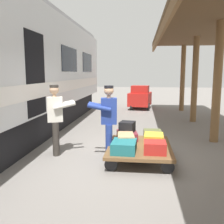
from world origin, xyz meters
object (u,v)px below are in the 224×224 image
Objects in this scene: suitcase_olive_duffel at (153,136)px; suitcase_red_plastic at (155,147)px; suitcase_tan_vintage at (126,140)px; porter_by_door at (56,117)px; suitcase_burgundy_valise at (127,135)px; baggage_tug at (140,98)px; luggage_cart at (139,147)px; suitcase_black_hardshell at (127,127)px; porter_in_overalls at (108,119)px; suitcase_yellow_case at (154,140)px; suitcase_teal_softside at (124,147)px.

suitcase_olive_duffel is 1.31× the size of suitcase_red_plastic.
porter_by_door is at bearing -5.68° from suitcase_tan_vintage.
suitcase_burgundy_valise is 0.33× the size of baggage_tug.
suitcase_black_hardshell is (0.31, -0.50, 0.37)m from luggage_cart.
suitcase_red_plastic is at bearing 140.84° from suitcase_tan_vintage.
suitcase_burgundy_valise is (0.64, -1.04, -0.02)m from suitcase_red_plastic.
suitcase_black_hardshell is 0.68m from porter_in_overalls.
suitcase_olive_duffel is at bearing 92.72° from baggage_tug.
luggage_cart is 0.36m from suitcase_tan_vintage.
porter_by_door is 0.92× the size of baggage_tug.
suitcase_yellow_case is 0.28× the size of baggage_tug.
porter_by_door reaches higher than suitcase_tan_vintage.
suitcase_black_hardshell is 0.21× the size of porter_in_overalls.
suitcase_tan_vintage is 1.68× the size of suitcase_black_hardshell.
suitcase_olive_duffel is 0.67m from suitcase_black_hardshell.
suitcase_burgundy_valise is 7.90m from baggage_tug.
suitcase_red_plastic is 1.22m from suitcase_burgundy_valise.
baggage_tug is (-0.26, -7.91, -0.03)m from suitcase_black_hardshell.
suitcase_yellow_case is 8.42m from baggage_tug.
suitcase_olive_duffel is (-0.32, -0.52, 0.16)m from luggage_cart.
baggage_tug is (-0.26, -8.41, 0.16)m from suitcase_tan_vintage.
porter_in_overalls reaches higher than suitcase_black_hardshell.
porter_by_door is (1.70, 0.34, 0.26)m from suitcase_black_hardshell.
baggage_tug is at bearing -91.79° from suitcase_tan_vintage.
porter_by_door is at bearing 11.69° from suitcase_burgundy_valise.
suitcase_teal_softside reaches higher than suitcase_olive_duffel.
suitcase_tan_vintage is at bearing 0.00° from suitcase_yellow_case.
porter_by_door is (2.34, -0.69, 0.47)m from suitcase_red_plastic.
suitcase_black_hardshell reaches higher than luggage_cart.
porter_in_overalls is at bearing -27.98° from suitcase_red_plastic.
suitcase_black_hardshell is 7.91m from baggage_tug.
suitcase_black_hardshell is at bearing 1.45° from suitcase_olive_duffel.
suitcase_tan_vintage is (0.64, 0.52, 0.02)m from suitcase_olive_duffel.
luggage_cart is 0.63m from suitcase_teal_softside.
suitcase_burgundy_valise is 0.35× the size of porter_by_door.
suitcase_black_hardshell reaches higher than suitcase_tan_vintage.
suitcase_black_hardshell reaches higher than suitcase_teal_softside.
baggage_tug reaches higher than suitcase_teal_softside.
suitcase_yellow_case is at bearing 92.56° from baggage_tug.
suitcase_yellow_case reaches higher than suitcase_burgundy_valise.
suitcase_olive_duffel is at bearing -90.00° from suitcase_yellow_case.
suitcase_tan_vintage is at bearing 174.32° from porter_by_door.
suitcase_burgundy_valise is (0.00, -1.04, -0.02)m from suitcase_teal_softside.
suitcase_red_plastic is 0.27× the size of porter_by_door.
luggage_cart is 5.24× the size of suitcase_black_hardshell.
suitcase_red_plastic reaches higher than suitcase_burgundy_valise.
suitcase_olive_duffel is at bearing 180.00° from suitcase_burgundy_valise.
suitcase_olive_duffel is at bearing -90.00° from suitcase_red_plastic.
suitcase_teal_softside is (0.32, 0.52, 0.16)m from luggage_cart.
porter_in_overalls is at bearing 174.20° from porter_by_door.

